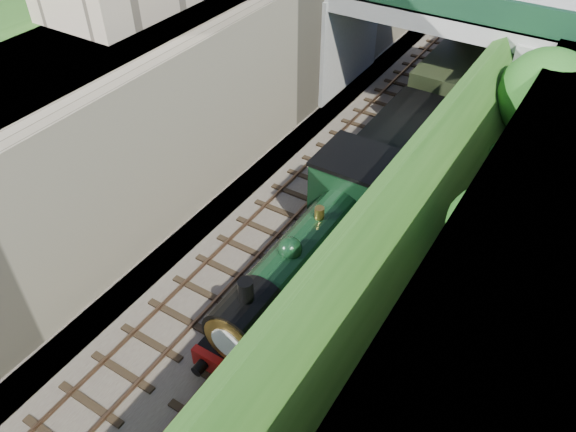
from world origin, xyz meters
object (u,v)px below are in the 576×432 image
object	(u,v)px
locomotive	(315,251)
tender	(401,154)
tree	(549,98)
road_bridge	(461,40)

from	to	relation	value
locomotive	tender	distance (m)	7.37
tree	locomotive	distance (m)	11.03
road_bridge	locomotive	xyz separation A→B (m)	(0.26, -14.40, -2.18)
road_bridge	tree	bearing A→B (deg)	-44.13
tree	locomotive	xyz separation A→B (m)	(-4.71, -9.58, -2.75)
locomotive	road_bridge	bearing A→B (deg)	91.02
road_bridge	locomotive	bearing A→B (deg)	-88.98
tree	tender	size ratio (longest dim) A/B	1.10
locomotive	tender	size ratio (longest dim) A/B	1.70
tree	locomotive	size ratio (longest dim) A/B	0.65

